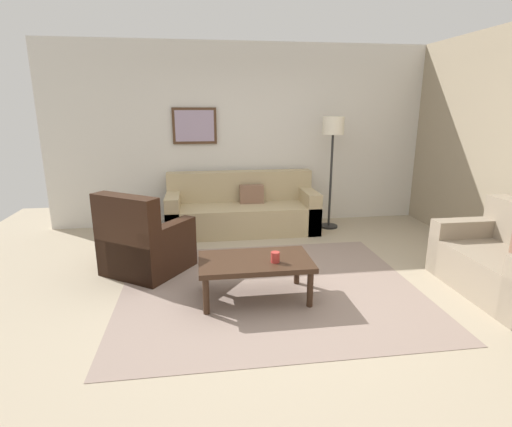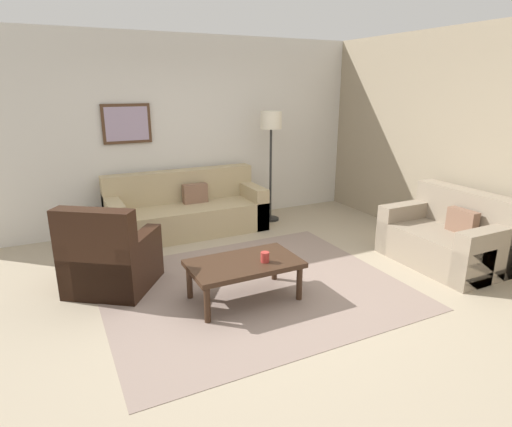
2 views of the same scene
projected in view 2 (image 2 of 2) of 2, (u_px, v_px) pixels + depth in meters
The scene contains 11 objects.
ground_plane at pixel (253, 288), 4.57m from camera, with size 8.00×8.00×0.00m, color tan.
rear_partition at pixel (177, 133), 6.39m from camera, with size 6.00×0.12×2.80m, color silver.
stone_feature_panel at pixel (463, 141), 5.44m from camera, with size 0.12×5.20×2.80m, color gray.
area_rug at pixel (253, 287), 4.57m from camera, with size 3.07×2.58×0.01m, color gray.
couch_main at pixel (186, 212), 6.27m from camera, with size 2.24×0.86×0.88m.
couch_loveseat at pixel (449, 239), 5.16m from camera, with size 0.90×1.36×0.88m.
armchair_leather at pixel (109, 263), 4.44m from camera, with size 1.12×1.12×0.95m.
coffee_table at pixel (244, 266), 4.23m from camera, with size 1.10×0.64×0.41m.
cup at pixel (265, 257), 4.19m from camera, with size 0.09×0.09×0.10m, color #B2332D.
lamp_standing at pixel (271, 131), 6.47m from camera, with size 0.32×0.32×1.71m.
framed_artwork at pixel (127, 124), 5.95m from camera, with size 0.67×0.04×0.55m.
Camera 2 is at (-1.81, -3.73, 2.09)m, focal length 29.87 mm.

